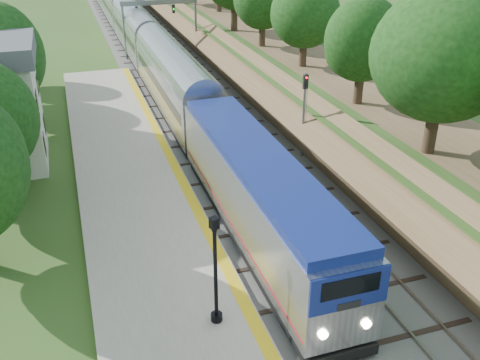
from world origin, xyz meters
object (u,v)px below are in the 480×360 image
object	(u,v)px
train	(125,19)
lamppost_far	(216,277)
signal_gantry	(160,13)
signal_farside	(304,107)

from	to	relation	value
train	lamppost_far	distance (m)	56.05
signal_gantry	lamppost_far	xyz separation A→B (m)	(-6.20, -44.10, -2.33)
signal_gantry	signal_farside	xyz separation A→B (m)	(3.73, -30.08, -1.24)
signal_gantry	lamppost_far	world-z (taller)	signal_gantry
train	signal_farside	xyz separation A→B (m)	(6.20, -41.91, 1.31)
train	lamppost_far	xyz separation A→B (m)	(-3.72, -55.93, 0.22)
signal_gantry	lamppost_far	distance (m)	44.60
signal_farside	lamppost_far	bearing A→B (deg)	-125.29
signal_gantry	train	size ratio (longest dim) A/B	0.07
signal_gantry	lamppost_far	bearing A→B (deg)	-98.00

